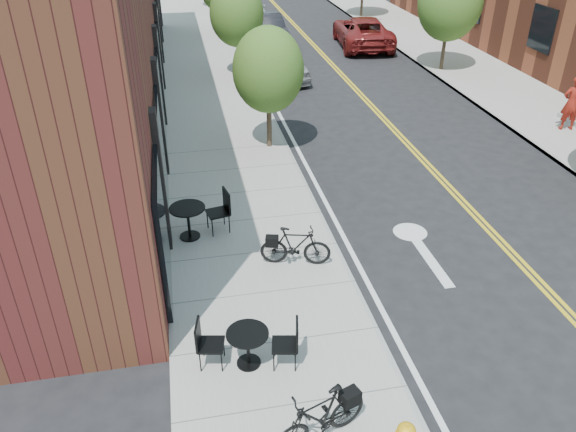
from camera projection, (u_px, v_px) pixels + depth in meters
ground at (378, 332)px, 10.96m from camera, size 120.00×120.00×0.00m
sidewalk_near at (224, 139)px, 19.00m from camera, size 4.00×70.00×0.12m
sidewalk_far at (543, 114)px, 21.03m from camera, size 4.00×70.00×0.12m
building_near at (80, 14)px, 19.83m from camera, size 5.00×28.00×7.00m
tree_near_a at (268, 70)px, 17.09m from camera, size 2.20×2.20×3.81m
tree_near_b at (237, 14)px, 23.76m from camera, size 2.30×2.30×3.98m
tree_far_b at (450, 2)px, 24.29m from camera, size 2.80×2.80×4.62m
bicycle_left at (320, 418)px, 8.45m from camera, size 1.74×1.02×1.01m
bicycle_right at (295, 246)px, 12.47m from camera, size 1.64×0.83×0.95m
bistro_set_b at (248, 344)px, 9.84m from camera, size 1.79×0.89×0.94m
bistro_set_c at (188, 218)px, 13.39m from camera, size 2.03×1.02×1.07m
parked_car_a at (278, 61)px, 24.68m from camera, size 2.36×4.61×1.50m
parked_car_b at (267, 30)px, 29.80m from camera, size 1.81×4.67×1.52m
parked_car_c at (246, 10)px, 34.17m from camera, size 2.42×5.53×1.58m
parked_car_far at (363, 31)px, 29.39m from camera, size 3.17×5.78×1.53m
pedestrian at (572, 103)px, 19.09m from camera, size 0.75×0.56×1.88m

